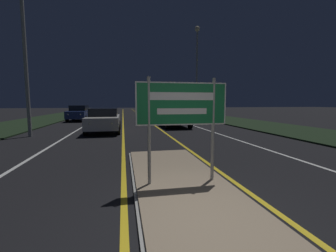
# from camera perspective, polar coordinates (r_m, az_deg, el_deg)

# --- Properties ---
(ground_plane) EXTENTS (160.00, 160.00, 0.00)m
(ground_plane) POSITION_cam_1_polar(r_m,az_deg,el_deg) (3.60, 11.02, -24.13)
(ground_plane) COLOR black
(median_island) EXTENTS (2.09, 6.47, 0.10)m
(median_island) POSITION_cam_1_polar(r_m,az_deg,el_deg) (5.05, 3.46, -14.46)
(median_island) COLOR #999993
(median_island) RESTS_ON ground_plane
(verge_left) EXTENTS (5.00, 100.00, 0.08)m
(verge_left) POSITION_cam_1_polar(r_m,az_deg,el_deg) (24.39, -31.16, 0.94)
(verge_left) COLOR black
(verge_left) RESTS_ON ground_plane
(verge_right) EXTENTS (5.00, 100.00, 0.08)m
(verge_right) POSITION_cam_1_polar(r_m,az_deg,el_deg) (25.32, 13.73, 1.78)
(verge_right) COLOR black
(verge_right) RESTS_ON ground_plane
(centre_line_yellow_left) EXTENTS (0.12, 70.00, 0.01)m
(centre_line_yellow_left) POSITION_cam_1_polar(r_m,az_deg,el_deg) (27.93, -11.36, 2.13)
(centre_line_yellow_left) COLOR gold
(centre_line_yellow_left) RESTS_ON ground_plane
(centre_line_yellow_right) EXTENTS (0.12, 70.00, 0.01)m
(centre_line_yellow_right) POSITION_cam_1_polar(r_m,az_deg,el_deg) (28.04, -6.31, 2.22)
(centre_line_yellow_right) COLOR gold
(centre_line_yellow_right) RESTS_ON ground_plane
(lane_line_white_left) EXTENTS (0.12, 70.00, 0.01)m
(lane_line_white_left) POSITION_cam_1_polar(r_m,az_deg,el_deg) (28.09, -17.42, 1.99)
(lane_line_white_left) COLOR silver
(lane_line_white_left) RESTS_ON ground_plane
(lane_line_white_right) EXTENTS (0.12, 70.00, 0.01)m
(lane_line_white_right) POSITION_cam_1_polar(r_m,az_deg,el_deg) (28.45, -0.34, 2.31)
(lane_line_white_right) COLOR silver
(lane_line_white_right) RESTS_ON ground_plane
(edge_line_white_left) EXTENTS (0.10, 70.00, 0.01)m
(edge_line_white_left) POSITION_cam_1_polar(r_m,az_deg,el_deg) (28.57, -23.42, 1.84)
(edge_line_white_left) COLOR silver
(edge_line_white_left) RESTS_ON ground_plane
(edge_line_white_right) EXTENTS (0.10, 70.00, 0.01)m
(edge_line_white_right) POSITION_cam_1_polar(r_m,az_deg,el_deg) (29.17, 5.45, 2.37)
(edge_line_white_right) COLOR silver
(edge_line_white_right) RESTS_ON ground_plane
(highway_sign) EXTENTS (1.94, 0.07, 2.22)m
(highway_sign) POSITION_cam_1_polar(r_m,az_deg,el_deg) (4.73, 3.60, 4.35)
(highway_sign) COLOR #9E9E99
(highway_sign) RESTS_ON median_island
(streetlight_left_near) EXTENTS (0.47, 0.47, 8.62)m
(streetlight_left_near) POSITION_cam_1_polar(r_m,az_deg,el_deg) (14.40, -32.79, 19.22)
(streetlight_left_near) COLOR #9E9E99
(streetlight_left_near) RESTS_ON ground_plane
(streetlight_right_near) EXTENTS (0.52, 0.52, 9.83)m
(streetlight_right_near) POSITION_cam_1_polar(r_m,az_deg,el_deg) (25.14, 7.35, 16.02)
(streetlight_right_near) COLOR #9E9E99
(streetlight_right_near) RESTS_ON ground_plane
(car_receding_0) EXTENTS (1.86, 4.48, 1.48)m
(car_receding_0) POSITION_cam_1_polar(r_m,az_deg,el_deg) (16.87, 1.69, 2.50)
(car_receding_0) COLOR #4C514C
(car_receding_0) RESTS_ON ground_plane
(car_receding_1) EXTENTS (1.90, 4.62, 1.38)m
(car_receding_1) POSITION_cam_1_polar(r_m,az_deg,el_deg) (26.05, -3.45, 3.61)
(car_receding_1) COLOR navy
(car_receding_1) RESTS_ON ground_plane
(car_receding_2) EXTENTS (1.89, 4.09, 1.46)m
(car_receding_2) POSITION_cam_1_polar(r_m,az_deg,el_deg) (36.89, -0.80, 4.35)
(car_receding_2) COLOR #B7B7BC
(car_receding_2) RESTS_ON ground_plane
(car_receding_3) EXTENTS (1.99, 4.05, 1.47)m
(car_receding_3) POSITION_cam_1_polar(r_m,az_deg,el_deg) (45.36, -2.28, 4.64)
(car_receding_3) COLOR navy
(car_receding_3) RESTS_ON ground_plane
(car_approaching_0) EXTENTS (1.97, 4.33, 1.46)m
(car_approaching_0) POSITION_cam_1_polar(r_m,az_deg,el_deg) (14.38, -15.95, 1.57)
(car_approaching_0) COLOR silver
(car_approaching_0) RESTS_ON ground_plane
(car_approaching_1) EXTENTS (1.85, 4.51, 1.54)m
(car_approaching_1) POSITION_cam_1_polar(r_m,az_deg,el_deg) (24.18, -21.67, 3.14)
(car_approaching_1) COLOR navy
(car_approaching_1) RESTS_ON ground_plane
(warning_sign) EXTENTS (0.60, 0.06, 2.28)m
(warning_sign) POSITION_cam_1_polar(r_m,az_deg,el_deg) (27.57, 11.11, 5.10)
(warning_sign) COLOR #9E9E99
(warning_sign) RESTS_ON verge_right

